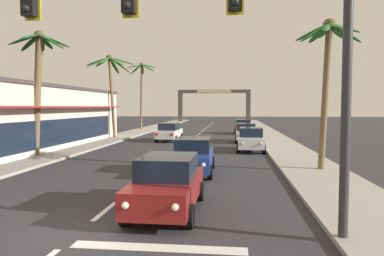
{
  "coord_description": "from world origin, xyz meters",
  "views": [
    {
      "loc": [
        3.84,
        -8.43,
        3.17
      ],
      "look_at": [
        2.0,
        8.0,
        2.2
      ],
      "focal_mm": 33.84,
      "sensor_mm": 36.0,
      "label": 1
    }
  ],
  "objects_px": {
    "sedan_lead_at_stop_bar": "(167,183)",
    "storefront_strip_left": "(4,118)",
    "sedan_parked_mid_kerb": "(246,133)",
    "palm_left_third": "(110,74)",
    "sedan_third_in_queue": "(193,155)",
    "palm_left_second": "(38,70)",
    "sedan_parked_nearest_kerb": "(243,126)",
    "palm_right_second": "(327,56)",
    "palm_left_farthest": "(142,79)",
    "traffic_signal_mast": "(198,19)",
    "sedan_parked_far_kerb": "(251,139)",
    "sedan_oncoming_far": "(169,132)",
    "town_gateway_arch": "(214,101)"
  },
  "relations": [
    {
      "from": "palm_left_second",
      "to": "palm_right_second",
      "type": "height_order",
      "value": "palm_left_second"
    },
    {
      "from": "traffic_signal_mast",
      "to": "palm_left_second",
      "type": "distance_m",
      "value": 16.94
    },
    {
      "from": "sedan_oncoming_far",
      "to": "palm_right_second",
      "type": "xyz_separation_m",
      "value": [
        10.33,
        -14.79,
        4.75
      ]
    },
    {
      "from": "storefront_strip_left",
      "to": "palm_left_third",
      "type": "bearing_deg",
      "value": 69.65
    },
    {
      "from": "palm_left_second",
      "to": "palm_left_farthest",
      "type": "bearing_deg",
      "value": 90.44
    },
    {
      "from": "sedan_parked_mid_kerb",
      "to": "town_gateway_arch",
      "type": "distance_m",
      "value": 43.55
    },
    {
      "from": "sedan_third_in_queue",
      "to": "palm_left_third",
      "type": "xyz_separation_m",
      "value": [
        -10.12,
        17.65,
        5.58
      ]
    },
    {
      "from": "sedan_parked_nearest_kerb",
      "to": "palm_left_farthest",
      "type": "xyz_separation_m",
      "value": [
        -13.48,
        4.89,
        6.04
      ]
    },
    {
      "from": "storefront_strip_left",
      "to": "traffic_signal_mast",
      "type": "bearing_deg",
      "value": -44.98
    },
    {
      "from": "traffic_signal_mast",
      "to": "sedan_parked_far_kerb",
      "type": "distance_m",
      "value": 18.22
    },
    {
      "from": "palm_left_second",
      "to": "palm_left_farthest",
      "type": "relative_size",
      "value": 0.86
    },
    {
      "from": "sedan_lead_at_stop_bar",
      "to": "storefront_strip_left",
      "type": "relative_size",
      "value": 0.17
    },
    {
      "from": "traffic_signal_mast",
      "to": "sedan_parked_nearest_kerb",
      "type": "xyz_separation_m",
      "value": [
        2.1,
        34.45,
        -4.39
      ]
    },
    {
      "from": "sedan_lead_at_stop_bar",
      "to": "palm_right_second",
      "type": "xyz_separation_m",
      "value": [
        6.47,
        7.49,
        4.75
      ]
    },
    {
      "from": "town_gateway_arch",
      "to": "sedan_parked_mid_kerb",
      "type": "bearing_deg",
      "value": -83.3
    },
    {
      "from": "sedan_parked_nearest_kerb",
      "to": "palm_right_second",
      "type": "relative_size",
      "value": 0.61
    },
    {
      "from": "traffic_signal_mast",
      "to": "palm_right_second",
      "type": "height_order",
      "value": "palm_right_second"
    },
    {
      "from": "sedan_parked_mid_kerb",
      "to": "sedan_parked_nearest_kerb",
      "type": "bearing_deg",
      "value": 89.64
    },
    {
      "from": "sedan_oncoming_far",
      "to": "sedan_parked_nearest_kerb",
      "type": "distance_m",
      "value": 12.34
    },
    {
      "from": "palm_left_second",
      "to": "storefront_strip_left",
      "type": "distance_m",
      "value": 5.6
    },
    {
      "from": "palm_left_third",
      "to": "palm_left_second",
      "type": "bearing_deg",
      "value": -90.1
    },
    {
      "from": "sedan_parked_far_kerb",
      "to": "storefront_strip_left",
      "type": "height_order",
      "value": "storefront_strip_left"
    },
    {
      "from": "sedan_parked_far_kerb",
      "to": "palm_left_second",
      "type": "height_order",
      "value": "palm_left_second"
    },
    {
      "from": "sedan_parked_mid_kerb",
      "to": "storefront_strip_left",
      "type": "bearing_deg",
      "value": -152.52
    },
    {
      "from": "sedan_lead_at_stop_bar",
      "to": "palm_right_second",
      "type": "height_order",
      "value": "palm_right_second"
    },
    {
      "from": "palm_left_farthest",
      "to": "palm_right_second",
      "type": "relative_size",
      "value": 1.23
    },
    {
      "from": "sedan_parked_mid_kerb",
      "to": "palm_left_third",
      "type": "bearing_deg",
      "value": 171.69
    },
    {
      "from": "sedan_parked_nearest_kerb",
      "to": "town_gateway_arch",
      "type": "distance_m",
      "value": 33.38
    },
    {
      "from": "sedan_parked_nearest_kerb",
      "to": "palm_left_second",
      "type": "distance_m",
      "value": 25.86
    },
    {
      "from": "sedan_parked_nearest_kerb",
      "to": "palm_left_second",
      "type": "relative_size",
      "value": 0.57
    },
    {
      "from": "sedan_third_in_queue",
      "to": "palm_left_farthest",
      "type": "bearing_deg",
      "value": 108.49
    },
    {
      "from": "sedan_parked_nearest_kerb",
      "to": "traffic_signal_mast",
      "type": "bearing_deg",
      "value": -93.5
    },
    {
      "from": "sedan_oncoming_far",
      "to": "storefront_strip_left",
      "type": "relative_size",
      "value": 0.17
    },
    {
      "from": "sedan_third_in_queue",
      "to": "storefront_strip_left",
      "type": "relative_size",
      "value": 0.17
    },
    {
      "from": "sedan_third_in_queue",
      "to": "palm_left_farthest",
      "type": "distance_m",
      "value": 33.17
    },
    {
      "from": "palm_left_second",
      "to": "storefront_strip_left",
      "type": "xyz_separation_m",
      "value": [
        -4.01,
        2.44,
        -3.05
      ]
    },
    {
      "from": "sedan_oncoming_far",
      "to": "palm_left_third",
      "type": "distance_m",
      "value": 8.49
    },
    {
      "from": "sedan_third_in_queue",
      "to": "palm_right_second",
      "type": "distance_m",
      "value": 8.03
    },
    {
      "from": "sedan_parked_nearest_kerb",
      "to": "sedan_parked_far_kerb",
      "type": "height_order",
      "value": "same"
    },
    {
      "from": "sedan_parked_mid_kerb",
      "to": "palm_right_second",
      "type": "xyz_separation_m",
      "value": [
        3.3,
        -14.58,
        4.75
      ]
    },
    {
      "from": "traffic_signal_mast",
      "to": "palm_left_farthest",
      "type": "relative_size",
      "value": 1.15
    },
    {
      "from": "traffic_signal_mast",
      "to": "sedan_parked_far_kerb",
      "type": "relative_size",
      "value": 2.33
    },
    {
      "from": "sedan_parked_nearest_kerb",
      "to": "palm_left_second",
      "type": "xyz_separation_m",
      "value": [
        -13.27,
        -21.72,
        4.58
      ]
    },
    {
      "from": "sedan_third_in_queue",
      "to": "palm_left_farthest",
      "type": "relative_size",
      "value": 0.49
    },
    {
      "from": "sedan_oncoming_far",
      "to": "sedan_parked_mid_kerb",
      "type": "height_order",
      "value": "same"
    },
    {
      "from": "palm_left_second",
      "to": "palm_left_farthest",
      "type": "xyz_separation_m",
      "value": [
        -0.2,
        26.61,
        1.46
      ]
    },
    {
      "from": "sedan_lead_at_stop_bar",
      "to": "traffic_signal_mast",
      "type": "bearing_deg",
      "value": -61.33
    },
    {
      "from": "sedan_parked_far_kerb",
      "to": "sedan_oncoming_far",
      "type": "bearing_deg",
      "value": 136.41
    },
    {
      "from": "sedan_third_in_queue",
      "to": "palm_left_farthest",
      "type": "height_order",
      "value": "palm_left_farthest"
    },
    {
      "from": "sedan_lead_at_stop_bar",
      "to": "sedan_parked_far_kerb",
      "type": "relative_size",
      "value": 0.99
    }
  ]
}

